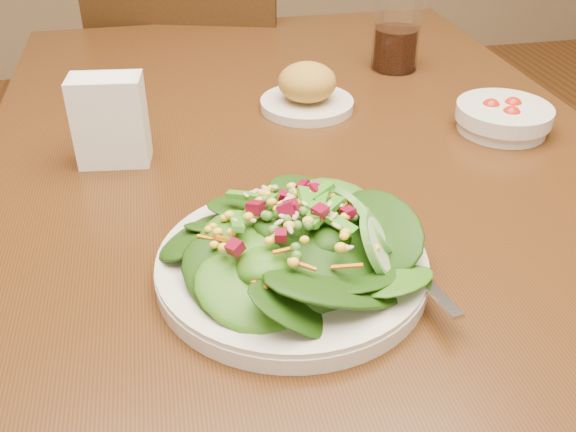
# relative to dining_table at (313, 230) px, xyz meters

# --- Properties ---
(dining_table) EXTENTS (0.90, 1.40, 0.75)m
(dining_table) POSITION_rel_dining_table_xyz_m (0.00, 0.00, 0.00)
(dining_table) COLOR #4A2411
(dining_table) RESTS_ON ground_plane
(chair_far) EXTENTS (0.56, 0.56, 0.98)m
(chair_far) POSITION_rel_dining_table_xyz_m (-0.10, 0.83, -0.13)
(chair_far) COLOR black
(chair_far) RESTS_ON ground_plane
(salad_plate) EXTENTS (0.28, 0.28, 0.08)m
(salad_plate) POSITION_rel_dining_table_xyz_m (-0.07, -0.22, 0.13)
(salad_plate) COLOR silver
(salad_plate) RESTS_ON dining_table
(bread_plate) EXTENTS (0.15, 0.15, 0.07)m
(bread_plate) POSITION_rel_dining_table_xyz_m (0.03, 0.19, 0.13)
(bread_plate) COLOR silver
(bread_plate) RESTS_ON dining_table
(tomato_bowl) EXTENTS (0.14, 0.14, 0.05)m
(tomato_bowl) POSITION_rel_dining_table_xyz_m (0.30, 0.06, 0.12)
(tomato_bowl) COLOR silver
(tomato_bowl) RESTS_ON dining_table
(drinking_glass) EXTENTS (0.08, 0.08, 0.15)m
(drinking_glass) POSITION_rel_dining_table_xyz_m (0.23, 0.34, 0.16)
(drinking_glass) COLOR silver
(drinking_glass) RESTS_ON dining_table
(napkin_holder) EXTENTS (0.10, 0.06, 0.12)m
(napkin_holder) POSITION_rel_dining_table_xyz_m (-0.26, 0.07, 0.16)
(napkin_holder) COLOR white
(napkin_holder) RESTS_ON dining_table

